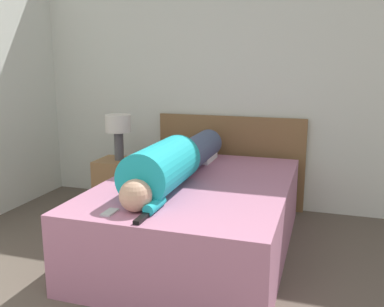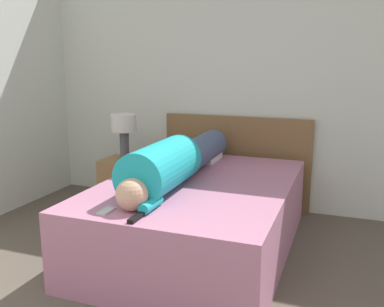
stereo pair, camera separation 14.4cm
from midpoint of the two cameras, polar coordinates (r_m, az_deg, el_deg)
The scene contains 9 objects.
wall_back at distance 4.27m, azimuth 8.01°, elevation 10.08°, with size 5.37×0.06×2.60m.
bed at distance 3.36m, azimuth 2.13°, elevation -8.28°, with size 1.37×1.97×0.55m.
headboard at distance 4.33m, azimuth 6.77°, elevation -1.10°, with size 1.49×0.04×0.92m.
nightstand at distance 4.24m, azimuth -7.85°, elevation -4.20°, with size 0.43×0.36×0.52m.
table_lamp at distance 4.11m, azimuth -8.08°, elevation 3.54°, with size 0.24×0.24×0.44m.
person_lying at distance 3.25m, azimuth -0.91°, elevation -1.14°, with size 0.35×1.77×0.35m.
pillow_near_headboard at distance 4.00m, azimuth 0.64°, elevation 0.09°, with size 0.55×0.35×0.12m.
tv_remote at distance 2.52m, azimuth -5.82°, elevation -8.53°, with size 0.04×0.15×0.02m.
cell_phone at distance 2.67m, azimuth -9.84°, elevation -7.57°, with size 0.06×0.13×0.01m.
Camera 2 is at (0.99, -0.46, 1.45)m, focal length 40.00 mm.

